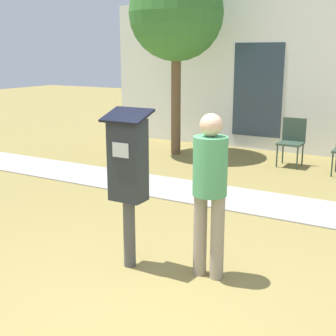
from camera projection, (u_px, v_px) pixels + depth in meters
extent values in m
plane|color=olive|center=(141.00, 305.00, 4.00)|extent=(40.00, 40.00, 0.00)
cube|color=#A3A099|center=(262.00, 203.00, 6.68)|extent=(12.00, 1.10, 0.02)
cube|color=white|center=(327.00, 78.00, 9.45)|extent=(10.00, 0.24, 3.20)
cube|color=#2D3D4C|center=(257.00, 90.00, 10.09)|extent=(1.10, 0.02, 2.00)
cylinder|color=#4C4C4C|center=(129.00, 233.00, 4.67)|extent=(0.12, 0.12, 0.70)
cube|color=#23282D|center=(128.00, 160.00, 4.49)|extent=(0.34, 0.22, 0.80)
cube|color=silver|center=(120.00, 150.00, 4.36)|extent=(0.18, 0.01, 0.14)
cube|color=black|center=(127.00, 115.00, 4.38)|extent=(0.44, 0.31, 0.12)
cylinder|color=gray|center=(200.00, 234.00, 4.48)|extent=(0.13, 0.13, 0.82)
cylinder|color=gray|center=(217.00, 238.00, 4.40)|extent=(0.13, 0.13, 0.82)
cylinder|color=#4C9E66|center=(210.00, 166.00, 4.27)|extent=(0.32, 0.32, 0.55)
sphere|color=#D8AD8C|center=(211.00, 125.00, 4.18)|extent=(0.21, 0.21, 0.21)
cylinder|color=#334738|center=(277.00, 156.00, 8.75)|extent=(0.03, 0.03, 0.42)
cylinder|color=#334738|center=(297.00, 158.00, 8.56)|extent=(0.03, 0.03, 0.42)
cylinder|color=#334738|center=(283.00, 153.00, 9.06)|extent=(0.03, 0.03, 0.42)
cylinder|color=#334738|center=(302.00, 155.00, 8.88)|extent=(0.03, 0.03, 0.42)
cube|color=#334738|center=(291.00, 143.00, 8.76)|extent=(0.44, 0.44, 0.04)
cube|color=#334738|center=(294.00, 129.00, 8.87)|extent=(0.44, 0.04, 0.44)
cylinder|color=#334738|center=(332.00, 165.00, 8.08)|extent=(0.03, 0.03, 0.42)
cylinder|color=#334738|center=(336.00, 161.00, 8.40)|extent=(0.03, 0.03, 0.42)
cylinder|color=brown|center=(176.00, 102.00, 9.70)|extent=(0.20, 0.20, 2.20)
sphere|color=#387533|center=(176.00, 13.00, 9.27)|extent=(1.90, 1.90, 1.90)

